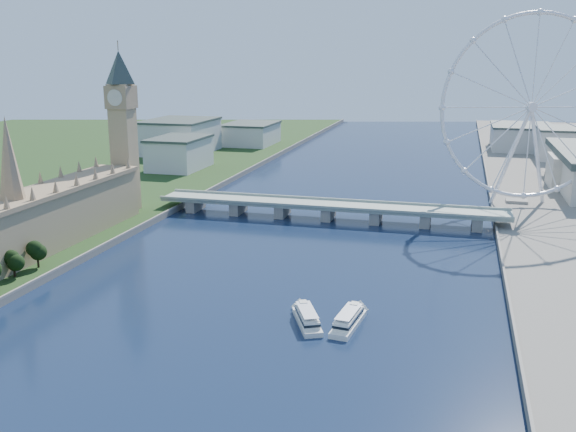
% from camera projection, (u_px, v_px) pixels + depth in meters
% --- Properties ---
extents(parliament_range, '(24.00, 200.00, 70.00)m').
position_uv_depth(parliament_range, '(16.00, 229.00, 310.29)').
color(parliament_range, tan).
rests_on(parliament_range, ground).
extents(big_ben, '(20.02, 20.02, 110.00)m').
position_uv_depth(big_ben, '(122.00, 111.00, 399.79)').
color(big_ben, tan).
rests_on(big_ben, ground).
extents(westminster_bridge, '(220.00, 22.00, 9.50)m').
position_uv_depth(westminster_bridge, '(329.00, 208.00, 402.80)').
color(westminster_bridge, gray).
rests_on(westminster_bridge, ground).
extents(london_eye, '(113.60, 39.12, 124.30)m').
position_uv_depth(london_eye, '(531.00, 108.00, 409.45)').
color(london_eye, silver).
rests_on(london_eye, ground).
extents(city_skyline, '(505.00, 280.00, 32.00)m').
position_uv_depth(city_skyline, '(420.00, 142.00, 634.10)').
color(city_skyline, beige).
rests_on(city_skyline, ground).
extents(tour_boat_near, '(18.87, 29.46, 6.40)m').
position_uv_depth(tour_boat_near, '(307.00, 324.00, 245.62)').
color(tour_boat_near, silver).
rests_on(tour_boat_near, ground).
extents(tour_boat_far, '(11.09, 30.61, 6.61)m').
position_uv_depth(tour_boat_far, '(348.00, 326.00, 243.56)').
color(tour_boat_far, white).
rests_on(tour_boat_far, ground).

